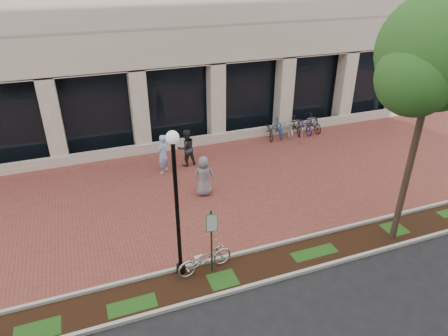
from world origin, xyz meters
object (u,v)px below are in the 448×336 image
object	(u,v)px
pedestrian_left	(163,154)
bollard	(302,136)
locked_bicycle	(205,258)
pedestrian_right	(204,176)
parking_sign	(211,234)
street_tree	(436,59)
pedestrian_mid	(186,148)
lamppost	(176,200)
bike_rack_cluster	(291,127)

from	to	relation	value
pedestrian_left	bollard	distance (m)	7.54
locked_bicycle	pedestrian_right	distance (m)	4.66
parking_sign	pedestrian_left	xyz separation A→B (m)	(0.08, 7.07, -0.53)
street_tree	locked_bicycle	distance (m)	8.94
parking_sign	pedestrian_right	xyz separation A→B (m)	(1.22, 4.54, -0.59)
pedestrian_left	pedestrian_right	bearing A→B (deg)	71.70
pedestrian_mid	locked_bicycle	bearing A→B (deg)	70.51
lamppost	pedestrian_mid	distance (m)	7.65
pedestrian_left	pedestrian_right	distance (m)	2.77
street_tree	bollard	distance (m)	9.98
parking_sign	pedestrian_left	bearing A→B (deg)	99.01
pedestrian_left	bike_rack_cluster	world-z (taller)	pedestrian_left
locked_bicycle	bollard	world-z (taller)	locked_bicycle
locked_bicycle	bike_rack_cluster	bearing A→B (deg)	-50.85
parking_sign	bike_rack_cluster	world-z (taller)	parking_sign
bike_rack_cluster	pedestrian_right	bearing A→B (deg)	-138.97
locked_bicycle	pedestrian_mid	size ratio (longest dim) A/B	1.02
lamppost	pedestrian_right	size ratio (longest dim) A/B	2.78
parking_sign	bollard	world-z (taller)	parking_sign
bollard	bike_rack_cluster	world-z (taller)	bike_rack_cluster
bike_rack_cluster	locked_bicycle	bearing A→B (deg)	-125.12
street_tree	lamppost	bearing A→B (deg)	173.57
pedestrian_mid	pedestrian_right	distance (m)	2.85
lamppost	locked_bicycle	bearing A→B (deg)	-12.99
street_tree	parking_sign	bearing A→B (deg)	175.18
locked_bicycle	pedestrian_left	size ratio (longest dim) A/B	0.99
pedestrian_mid	pedestrian_right	bearing A→B (deg)	80.82
lamppost	pedestrian_right	bearing A→B (deg)	63.18
locked_bicycle	pedestrian_right	xyz separation A→B (m)	(1.41, 4.42, 0.38)
street_tree	pedestrian_right	distance (m)	9.17
parking_sign	pedestrian_left	world-z (taller)	parking_sign
street_tree	pedestrian_left	bearing A→B (deg)	130.62
parking_sign	pedestrian_left	distance (m)	7.09
bollard	bike_rack_cluster	xyz separation A→B (m)	(0.18, 1.46, -0.02)
pedestrian_mid	parking_sign	bearing A→B (deg)	72.17
locked_bicycle	pedestrian_left	distance (m)	6.96
pedestrian_right	bollard	world-z (taller)	pedestrian_right
lamppost	street_tree	world-z (taller)	street_tree
lamppost	bike_rack_cluster	distance (m)	12.52
street_tree	bollard	bearing A→B (deg)	83.16
bike_rack_cluster	lamppost	bearing A→B (deg)	-128.19
street_tree	bollard	size ratio (longest dim) A/B	8.43
parking_sign	locked_bicycle	bearing A→B (deg)	157.37
pedestrian_mid	lamppost	bearing A→B (deg)	64.68
street_tree	pedestrian_mid	distance (m)	10.97
parking_sign	lamppost	bearing A→B (deg)	172.17
parking_sign	pedestrian_mid	xyz separation A→B (m)	(1.27, 7.39, -0.56)
bike_rack_cluster	pedestrian_left	bearing A→B (deg)	-159.07
parking_sign	bollard	xyz separation A→B (m)	(7.60, 7.55, -0.97)
pedestrian_mid	bike_rack_cluster	bearing A→B (deg)	-174.10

